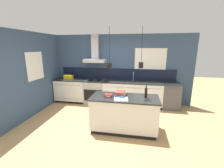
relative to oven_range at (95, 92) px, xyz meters
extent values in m
plane|color=tan|center=(0.78, -1.69, -0.46)|extent=(16.00, 16.00, 0.00)
cube|color=#354C6B|center=(0.78, 0.34, 0.84)|extent=(5.60, 0.06, 2.60)
cube|color=black|center=(0.78, 0.30, 0.67)|extent=(4.42, 0.02, 0.43)
cube|color=white|center=(2.03, 0.30, 1.16)|extent=(1.12, 0.01, 0.96)
cube|color=black|center=(2.03, 0.31, 1.16)|extent=(1.04, 0.01, 0.88)
cube|color=#B5B5BA|center=(0.00, 0.08, 1.18)|extent=(0.80, 0.46, 0.12)
cube|color=#B5B5BA|center=(0.00, 0.17, 1.69)|extent=(0.26, 0.20, 0.90)
cylinder|color=black|center=(0.94, -1.82, 1.73)|extent=(0.01, 0.01, 0.83)
cylinder|color=black|center=(0.94, -1.82, 1.25)|extent=(0.11, 0.11, 0.14)
sphere|color=#F9D18C|center=(0.94, -1.82, 1.25)|extent=(0.06, 0.06, 0.06)
cylinder|color=black|center=(1.68, -1.75, 1.74)|extent=(0.01, 0.01, 0.81)
cylinder|color=black|center=(1.68, -1.75, 1.26)|extent=(0.11, 0.11, 0.14)
sphere|color=#F9D18C|center=(1.68, -1.75, 1.26)|extent=(0.06, 0.06, 0.06)
cube|color=#354C6B|center=(-1.65, -0.99, 0.84)|extent=(0.06, 3.80, 2.60)
cube|color=white|center=(-1.61, -1.14, 1.09)|extent=(0.01, 0.76, 0.88)
cube|color=black|center=(-1.61, -1.14, 1.09)|extent=(0.01, 0.68, 0.80)
cube|color=black|center=(-0.99, 0.03, -0.41)|extent=(1.15, 0.56, 0.09)
cube|color=white|center=(-0.99, 0.00, 0.03)|extent=(1.18, 0.62, 0.79)
cube|color=gray|center=(-0.99, -0.31, 0.30)|extent=(1.04, 0.01, 0.01)
cube|color=gray|center=(-0.99, -0.31, -0.25)|extent=(1.04, 0.01, 0.01)
cube|color=#232626|center=(-0.99, 0.00, 0.44)|extent=(1.21, 0.64, 0.03)
cube|color=black|center=(1.44, 0.03, -0.41)|extent=(2.03, 0.56, 0.09)
cube|color=white|center=(1.44, 0.00, 0.03)|extent=(2.10, 0.62, 0.79)
cube|color=gray|center=(1.44, -0.31, 0.30)|extent=(1.85, 0.01, 0.01)
cube|color=gray|center=(1.44, -0.31, -0.25)|extent=(1.85, 0.01, 0.01)
cube|color=#232626|center=(1.44, 0.00, 0.44)|extent=(2.12, 0.64, 0.03)
cube|color=#262628|center=(1.44, 0.05, 0.45)|extent=(0.48, 0.34, 0.01)
cylinder|color=#B5B5BA|center=(1.44, 0.18, 0.61)|extent=(0.02, 0.02, 0.32)
sphere|color=#B5B5BA|center=(1.44, 0.18, 0.77)|extent=(0.03, 0.03, 0.03)
cylinder|color=#B5B5BA|center=(1.44, 0.12, 0.75)|extent=(0.02, 0.12, 0.02)
cube|color=#B5B5BA|center=(0.00, 0.00, -0.02)|extent=(0.78, 0.62, 0.87)
cube|color=black|center=(0.00, -0.31, -0.06)|extent=(0.67, 0.02, 0.44)
cylinder|color=#B5B5BA|center=(0.00, -0.34, 0.17)|extent=(0.59, 0.02, 0.02)
cube|color=#B5B5BA|center=(0.00, -0.32, 0.36)|extent=(0.67, 0.02, 0.07)
cube|color=#2D2D30|center=(0.00, 0.00, 0.43)|extent=(0.78, 0.60, 0.04)
cylinder|color=black|center=(-0.16, 0.11, 0.45)|extent=(0.17, 0.17, 0.00)
cylinder|color=black|center=(0.16, 0.11, 0.45)|extent=(0.17, 0.17, 0.00)
cylinder|color=black|center=(-0.16, -0.10, 0.45)|extent=(0.17, 0.17, 0.00)
cylinder|color=black|center=(0.16, -0.10, 0.45)|extent=(0.17, 0.17, 0.00)
cube|color=#4C4C51|center=(2.79, 0.00, -0.01)|extent=(0.58, 0.62, 0.89)
cube|color=black|center=(2.79, 0.00, 0.44)|extent=(0.58, 0.62, 0.02)
cylinder|color=#4C4C51|center=(2.79, -0.33, 0.36)|extent=(0.44, 0.02, 0.02)
cube|color=black|center=(1.31, -1.77, -0.41)|extent=(1.59, 0.71, 0.09)
cube|color=white|center=(1.31, -1.77, 0.03)|extent=(1.66, 0.74, 0.79)
cube|color=#232626|center=(1.31, -1.77, 0.44)|extent=(1.71, 0.79, 0.03)
cylinder|color=black|center=(1.84, -1.72, 0.58)|extent=(0.07, 0.07, 0.25)
cylinder|color=black|center=(1.84, -1.72, 0.73)|extent=(0.03, 0.03, 0.06)
cylinder|color=#262628|center=(1.84, -1.72, 0.76)|extent=(0.03, 0.03, 0.01)
cube|color=#335684|center=(1.21, -1.71, 0.48)|extent=(0.29, 0.35, 0.04)
cube|color=#4C7F4C|center=(1.22, -1.69, 0.51)|extent=(0.28, 0.30, 0.03)
cube|color=#B2332D|center=(1.19, -1.69, 0.55)|extent=(0.23, 0.29, 0.04)
cube|color=red|center=(0.92, -1.84, 0.49)|extent=(0.18, 0.12, 0.07)
cube|color=white|center=(0.92, -1.91, 0.49)|extent=(0.11, 0.01, 0.04)
cube|color=silver|center=(1.24, -1.94, 0.46)|extent=(0.37, 0.36, 0.01)
cube|color=gold|center=(-1.07, 0.00, 0.53)|extent=(0.34, 0.18, 0.16)
cylinder|color=black|center=(-1.07, 0.00, 0.63)|extent=(0.20, 0.02, 0.02)
camera|label=1|loc=(1.65, -5.36, 1.68)|focal=24.00mm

